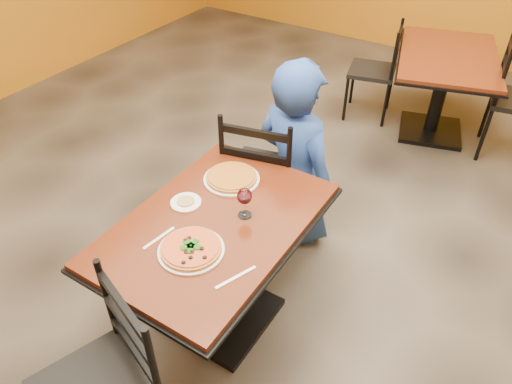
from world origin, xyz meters
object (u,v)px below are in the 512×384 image
Objects in this scene: table_main at (217,249)px; pizza_main at (191,248)px; chair_second_left at (372,71)px; pizza_far at (232,177)px; chair_main_far at (265,174)px; diner at (296,153)px; plate_far at (232,179)px; side_plate at (186,202)px; table_second at (444,76)px; wine_glass at (245,201)px; plate_main at (191,250)px.

table_main is 0.31m from pizza_main.
chair_second_left reaches higher than pizza_far.
pizza_main is at bearing -8.89° from chair_second_left.
chair_main_far is 0.24m from diner.
chair_second_left is at bearing 94.64° from pizza_main.
plate_far is (0.05, -0.43, 0.25)m from chair_main_far.
pizza_far is (-0.00, 0.00, 0.02)m from plate_far.
chair_main_far is at bearing 96.09° from pizza_far.
pizza_main is at bearing -47.09° from side_plate.
table_main is 2.74m from table_second.
plate_far is (-0.55, -2.38, 0.20)m from table_second.
pizza_far is 1.56× the size of wine_glass.
table_second is at bearing 82.30° from pizza_main.
plate_far reaches higher than table_second.
table_main is 0.78m from chair_main_far.
diner is 0.60m from pizza_far.
pizza_far is (-0.09, -0.58, 0.14)m from diner.
pizza_main is 1.01× the size of pizza_far.
pizza_far is at bearing 110.72° from table_main.
chair_second_left is at bearing 94.64° from plate_main.
chair_second_left is at bearing 92.04° from pizza_far.
pizza_far is at bearing 93.20° from diner.
pizza_main is at bearing -101.67° from wine_glass.
plate_far is 0.30m from side_plate.
pizza_far is (0.09, -2.38, 0.32)m from chair_second_left.
diner reaches higher than wine_glass.
table_main is 2.72m from chair_second_left.
plate_far is 0.32m from wine_glass.
wine_glass is (0.31, -2.59, 0.39)m from chair_second_left.
diner is 0.90m from side_plate.
chair_main_far is 0.77m from wine_glass.
chair_second_left is 2.41m from plate_far.
chair_main_far is 1.95m from chair_second_left.
table_second is at bearing -91.81° from diner.
table_second is at bearing 77.02° from plate_far.
side_plate is 0.33m from wine_glass.
chair_main_far is at bearing 101.46° from pizza_main.
table_main is 4.33× the size of pizza_main.
plate_far is at bearing 137.23° from wine_glass.
table_second is at bearing 77.02° from pizza_far.
chair_second_left is at bearing -102.23° from chair_main_far.
plate_main is at bearing 88.09° from chair_main_far.
wine_glass is (0.13, -0.78, 0.21)m from diner.
wine_glass is at bearing 78.33° from pizza_main.
pizza_far is at bearing 73.64° from side_plate.
plate_main is 0.57m from pizza_far.
table_main is 1.37× the size of chair_second_left.
pizza_far is (-0.12, 0.32, 0.21)m from table_main.
chair_main_far is 6.28× the size of side_plate.
pizza_main is (0.24, -2.93, 0.32)m from chair_second_left.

